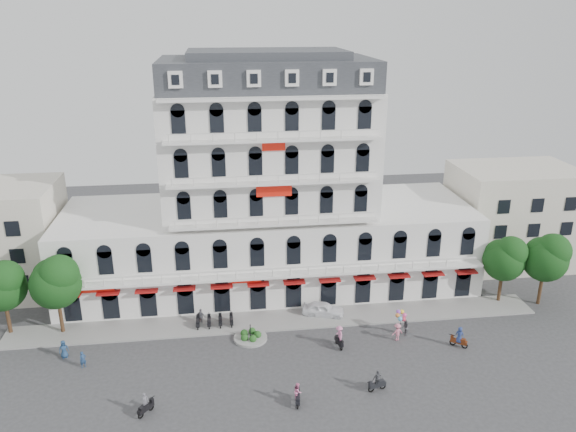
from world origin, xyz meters
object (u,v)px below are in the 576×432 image
at_px(rider_southwest, 298,394).
at_px(rider_east, 459,337).
at_px(parked_car, 323,309).
at_px(rider_northeast, 378,381).
at_px(rider_west, 145,405).
at_px(rider_center, 339,336).
at_px(balloon_vendor, 403,323).

height_order(rider_southwest, rider_east, rider_east).
distance_m(parked_car, rider_northeast, 12.75).
relative_size(parked_car, rider_northeast, 2.20).
relative_size(rider_west, rider_southwest, 0.98).
bearing_deg(rider_west, rider_southwest, -51.92).
bearing_deg(rider_center, rider_east, 73.96).
bearing_deg(balloon_vendor, rider_southwest, -142.60).
xyz_separation_m(parked_car, rider_northeast, (2.13, -12.56, 0.19)).
xyz_separation_m(rider_northeast, balloon_vendor, (4.83, 8.02, 0.38)).
bearing_deg(parked_car, rider_east, -105.51).
bearing_deg(rider_center, balloon_vendor, 92.55).
xyz_separation_m(parked_car, rider_southwest, (-4.60, -13.39, 0.26)).
bearing_deg(rider_west, parked_car, -11.84).
height_order(rider_west, rider_east, rider_east).
relative_size(rider_northeast, balloon_vendor, 0.80).
bearing_deg(rider_northeast, rider_west, -12.96).
distance_m(parked_car, rider_southwest, 14.16).
height_order(rider_southwest, rider_northeast, rider_southwest).
xyz_separation_m(parked_car, rider_center, (0.38, -5.87, 0.44)).
relative_size(rider_southwest, balloon_vendor, 0.81).
relative_size(rider_east, rider_center, 0.94).
height_order(parked_car, rider_center, rider_center).
relative_size(rider_west, rider_northeast, 1.00).
height_order(rider_west, balloon_vendor, balloon_vendor).
bearing_deg(rider_east, parked_car, 4.14).
bearing_deg(rider_center, parked_car, 174.94).
xyz_separation_m(rider_west, rider_northeast, (18.56, 0.49, 0.09)).
xyz_separation_m(rider_west, rider_center, (16.81, 7.19, 0.34)).
distance_m(rider_west, rider_southwest, 11.83).
relative_size(rider_east, balloon_vendor, 0.85).
distance_m(parked_car, rider_west, 20.98).
relative_size(rider_west, rider_center, 0.88).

